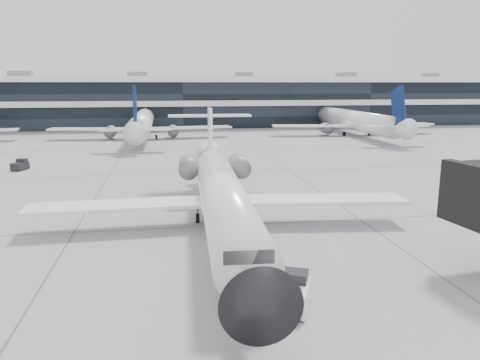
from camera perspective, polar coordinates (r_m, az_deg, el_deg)
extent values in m
plane|color=gray|center=(32.74, -2.05, -5.57)|extent=(220.00, 220.00, 0.00)
cube|color=black|center=(113.21, -7.17, 9.21)|extent=(170.00, 22.00, 10.00)
cylinder|color=white|center=(30.89, -2.15, -1.89)|extent=(3.88, 25.81, 2.89)
cone|color=black|center=(17.34, 1.80, -13.01)|extent=(3.01, 3.11, 2.89)
cone|color=white|center=(45.11, -3.66, 2.83)|extent=(2.88, 3.53, 2.75)
cube|color=white|center=(32.35, -14.71, -3.02)|extent=(11.87, 3.15, 0.24)
cube|color=white|center=(33.35, 9.73, -2.36)|extent=(12.02, 4.05, 0.24)
cylinder|color=slate|center=(39.32, -6.32, 1.63)|extent=(1.75, 3.70, 1.61)
cylinder|color=slate|center=(39.57, -0.10, 1.77)|extent=(1.75, 3.70, 1.61)
cube|color=white|center=(44.18, -3.65, 5.59)|extent=(0.41, 2.80, 4.82)
cube|color=white|center=(44.46, -3.71, 7.84)|extent=(7.78, 2.01, 0.17)
cylinder|color=black|center=(22.01, 0.10, -13.62)|extent=(0.22, 0.61, 0.60)
cylinder|color=black|center=(33.42, -5.18, -4.64)|extent=(0.28, 0.70, 0.69)
cylinder|color=black|center=(33.65, 0.31, -4.48)|extent=(0.28, 0.70, 0.69)
cube|color=white|center=(21.19, 6.36, -13.86)|extent=(2.25, 2.76, 0.98)
cube|color=black|center=(21.41, 6.62, -11.67)|extent=(1.49, 1.38, 0.54)
cylinder|color=black|center=(22.20, 5.10, -13.61)|extent=(0.37, 0.52, 0.48)
cylinder|color=black|center=(22.06, 8.26, -13.87)|extent=(0.37, 0.52, 0.48)
cylinder|color=black|center=(20.66, 4.26, -15.63)|extent=(0.37, 0.52, 0.48)
cylinder|color=black|center=(20.51, 7.68, -15.93)|extent=(0.37, 0.52, 0.48)
cone|color=orange|center=(41.94, -4.15, -1.31)|extent=(0.39, 0.39, 0.61)
cube|color=orange|center=(42.01, -4.14, -1.69)|extent=(0.42, 0.42, 0.03)
cube|color=black|center=(59.01, -25.25, 1.58)|extent=(1.73, 2.25, 0.81)
cube|color=black|center=(59.30, -25.05, 2.17)|extent=(1.20, 1.08, 0.45)
cylinder|color=black|center=(59.92, -25.23, 1.43)|extent=(0.28, 0.43, 0.40)
cylinder|color=black|center=(59.37, -24.44, 1.41)|extent=(0.28, 0.43, 0.40)
cylinder|color=black|center=(58.76, -26.02, 1.17)|extent=(0.28, 0.43, 0.40)
cylinder|color=black|center=(58.20, -25.22, 1.15)|extent=(0.28, 0.43, 0.40)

